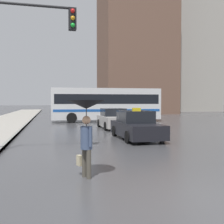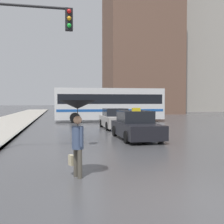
{
  "view_description": "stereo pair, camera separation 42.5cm",
  "coord_description": "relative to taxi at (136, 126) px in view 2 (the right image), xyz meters",
  "views": [
    {
      "loc": [
        -2.89,
        -4.66,
        1.97
      ],
      "look_at": [
        0.47,
        9.48,
        1.4
      ],
      "focal_mm": 42.0,
      "sensor_mm": 36.0,
      "label": 1
    },
    {
      "loc": [
        -2.48,
        -4.75,
        1.97
      ],
      "look_at": [
        0.47,
        9.48,
        1.4
      ],
      "focal_mm": 42.0,
      "sensor_mm": 36.0,
      "label": 2
    }
  ],
  "objects": [
    {
      "name": "traffic_light",
      "position": [
        -5.66,
        -3.24,
        3.33
      ],
      "size": [
        3.72,
        0.38,
        5.75
      ],
      "color": "black",
      "rests_on": "ground_plane"
    },
    {
      "name": "building_tower_near",
      "position": [
        9.77,
        29.28,
        16.15
      ],
      "size": [
        11.65,
        9.66,
        33.64
      ],
      "color": "brown",
      "rests_on": "ground_plane"
    },
    {
      "name": "pedestrian_with_umbrella",
      "position": [
        -3.54,
        -6.51,
        0.92
      ],
      "size": [
        0.99,
        0.99,
        2.01
      ],
      "rotation": [
        0.0,
        0.0,
        1.98
      ],
      "color": "#4C473D",
      "rests_on": "ground_plane"
    },
    {
      "name": "building_tower_far",
      "position": [
        22.48,
        38.79,
        18.54
      ],
      "size": [
        14.15,
        12.17,
        38.43
      ],
      "color": "#A39E93",
      "rests_on": "ground_plane"
    },
    {
      "name": "city_bus",
      "position": [
        1.0,
        12.3,
        1.15
      ],
      "size": [
        10.7,
        3.0,
        3.28
      ],
      "rotation": [
        0.0,
        0.0,
        -1.61
      ],
      "color": "silver",
      "rests_on": "ground_plane"
    },
    {
      "name": "sedan_red",
      "position": [
        0.13,
        5.61,
        0.0
      ],
      "size": [
        1.91,
        4.17,
        1.48
      ],
      "rotation": [
        0.0,
        0.0,
        3.14
      ],
      "color": "#B7B2AD",
      "rests_on": "ground_plane"
    },
    {
      "name": "taxi",
      "position": [
        0.0,
        0.0,
        0.0
      ],
      "size": [
        1.91,
        4.29,
        1.65
      ],
      "rotation": [
        0.0,
        0.0,
        3.14
      ],
      "color": "black",
      "rests_on": "ground_plane"
    },
    {
      "name": "ground_plane",
      "position": [
        -1.56,
        -8.53,
        -0.67
      ],
      "size": [
        300.0,
        300.0,
        0.0
      ],
      "primitive_type": "plane",
      "color": "#424244"
    }
  ]
}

